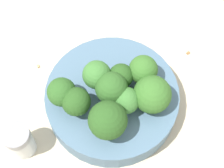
{
  "coord_description": "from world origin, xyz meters",
  "views": [
    {
      "loc": [
        -0.24,
        -0.02,
        0.55
      ],
      "look_at": [
        0.0,
        0.0,
        0.08
      ],
      "focal_mm": 60.0,
      "sensor_mm": 36.0,
      "label": 1
    }
  ],
  "objects": [
    {
      "name": "ground_plane",
      "position": [
        0.0,
        0.0,
        0.0
      ],
      "size": [
        3.0,
        3.0,
        0.0
      ],
      "primitive_type": "plane",
      "color": "beige"
    },
    {
      "name": "bowl",
      "position": [
        0.0,
        0.0,
        0.02
      ],
      "size": [
        0.21,
        0.21,
        0.04
      ],
      "primitive_type": "cylinder",
      "color": "slate",
      "rests_on": "ground_plane"
    },
    {
      "name": "broccoli_floret_0",
      "position": [
        -0.02,
        0.07,
        0.07
      ],
      "size": [
        0.04,
        0.04,
        0.05
      ],
      "color": "#8EB770",
      "rests_on": "bowl"
    },
    {
      "name": "broccoli_floret_1",
      "position": [
        0.03,
        -0.04,
        0.07
      ],
      "size": [
        0.04,
        0.04,
        0.05
      ],
      "color": "#7A9E5B",
      "rests_on": "bowl"
    },
    {
      "name": "broccoli_floret_2",
      "position": [
        -0.06,
        -0.0,
        0.08
      ],
      "size": [
        0.05,
        0.05,
        0.07
      ],
      "color": "#84AD66",
      "rests_on": "bowl"
    },
    {
      "name": "broccoli_floret_3",
      "position": [
        -0.01,
        0.0,
        0.08
      ],
      "size": [
        0.05,
        0.05,
        0.06
      ],
      "color": "#7A9E5B",
      "rests_on": "bowl"
    },
    {
      "name": "broccoli_floret_4",
      "position": [
        0.02,
        -0.01,
        0.07
      ],
      "size": [
        0.04,
        0.04,
        0.05
      ],
      "color": "#8EB770",
      "rests_on": "bowl"
    },
    {
      "name": "broccoli_floret_5",
      "position": [
        0.01,
        0.02,
        0.08
      ],
      "size": [
        0.04,
        0.04,
        0.06
      ],
      "color": "#7A9E5B",
      "rests_on": "bowl"
    },
    {
      "name": "broccoli_floret_6",
      "position": [
        -0.03,
        0.05,
        0.07
      ],
      "size": [
        0.04,
        0.04,
        0.05
      ],
      "color": "#84AD66",
      "rests_on": "bowl"
    },
    {
      "name": "broccoli_floret_7",
      "position": [
        -0.01,
        -0.06,
        0.07
      ],
      "size": [
        0.06,
        0.06,
        0.06
      ],
      "color": "#7A9E5B",
      "rests_on": "bowl"
    },
    {
      "name": "broccoli_floret_8",
      "position": [
        -0.02,
        -0.02,
        0.07
      ],
      "size": [
        0.04,
        0.04,
        0.05
      ],
      "color": "#8EB770",
      "rests_on": "bowl"
    },
    {
      "name": "pepper_shaker",
      "position": [
        -0.08,
        0.13,
        0.03
      ],
      "size": [
        0.04,
        0.04,
        0.06
      ],
      "color": "silver",
      "rests_on": "ground_plane"
    },
    {
      "name": "almond_crumb_0",
      "position": [
        0.06,
        0.13,
        0.0
      ],
      "size": [
        0.01,
        0.01,
        0.01
      ],
      "primitive_type": "cube",
      "rotation": [
        0.0,
        0.0,
        0.58
      ],
      "color": "tan",
      "rests_on": "ground_plane"
    },
    {
      "name": "almond_crumb_2",
      "position": [
        0.11,
        -0.12,
        0.0
      ],
      "size": [
        0.01,
        0.01,
        0.01
      ],
      "primitive_type": "cube",
      "rotation": [
        0.0,
        0.0,
        5.49
      ],
      "color": "olive",
      "rests_on": "ground_plane"
    }
  ]
}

